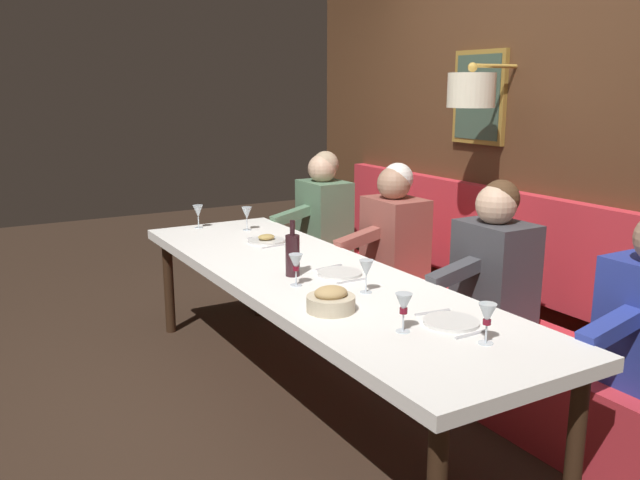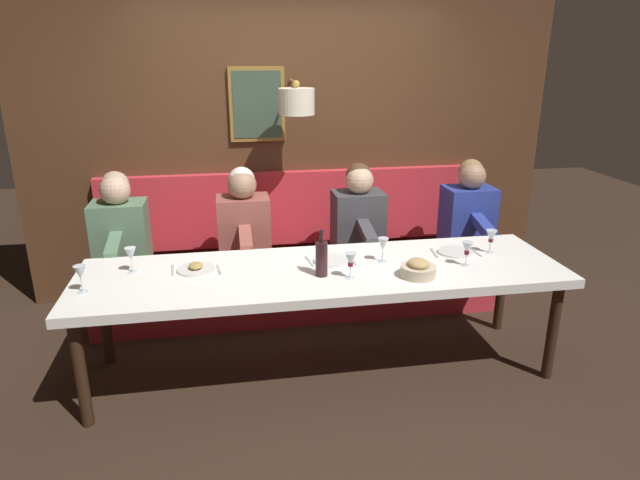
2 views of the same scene
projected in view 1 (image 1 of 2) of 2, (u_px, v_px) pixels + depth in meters
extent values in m
plane|color=#332319|center=(313.00, 401.00, 3.73)|extent=(12.00, 12.00, 0.00)
cube|color=white|center=(313.00, 280.00, 3.57)|extent=(0.90, 3.11, 0.06)
cylinder|color=#301E12|center=(169.00, 286.00, 4.70)|extent=(0.07, 0.07, 0.68)
cylinder|color=#301E12|center=(575.00, 449.00, 2.60)|extent=(0.07, 0.07, 0.68)
cylinder|color=#301E12|center=(259.00, 272.00, 5.05)|extent=(0.07, 0.07, 0.68)
cube|color=red|center=(438.00, 334.00, 4.11)|extent=(0.52, 3.31, 0.45)
cube|color=#51331E|center=(520.00, 131.00, 4.12)|extent=(0.10, 4.51, 2.90)
cube|color=red|center=(502.00, 239.00, 4.23)|extent=(0.10, 3.31, 0.64)
cube|color=olive|center=(480.00, 97.00, 4.30)|extent=(0.04, 0.45, 0.60)
cube|color=#384C3D|center=(477.00, 97.00, 4.29)|extent=(0.01, 0.39, 0.54)
cylinder|color=#B78E3D|center=(495.00, 66.00, 3.94)|extent=(0.35, 0.02, 0.02)
cylinder|color=beige|center=(471.00, 90.00, 3.89)|extent=(0.28, 0.28, 0.20)
sphere|color=#B78E3D|center=(473.00, 67.00, 3.86)|extent=(0.06, 0.06, 0.06)
cube|color=#283893|center=(611.00, 328.00, 2.68)|extent=(0.33, 0.09, 0.14)
cube|color=#3D3D42|center=(495.00, 273.00, 3.62)|extent=(0.30, 0.40, 0.56)
sphere|color=#D1A889|center=(496.00, 205.00, 3.53)|extent=(0.22, 0.22, 0.22)
sphere|color=#4C331E|center=(501.00, 198.00, 3.54)|extent=(0.20, 0.20, 0.20)
cube|color=#3D3D42|center=(455.00, 273.00, 3.47)|extent=(0.33, 0.09, 0.14)
cube|color=#934C42|center=(395.00, 240.00, 4.39)|extent=(0.30, 0.40, 0.56)
sphere|color=#A37A60|center=(394.00, 183.00, 4.30)|extent=(0.22, 0.22, 0.22)
sphere|color=silver|center=(398.00, 178.00, 4.30)|extent=(0.20, 0.20, 0.20)
cube|color=#934C42|center=(358.00, 239.00, 4.24)|extent=(0.33, 0.09, 0.14)
cube|color=#567A5B|center=(324.00, 217.00, 5.17)|extent=(0.30, 0.40, 0.56)
sphere|color=#D1A889|center=(322.00, 168.00, 5.07)|extent=(0.22, 0.22, 0.22)
sphere|color=tan|center=(326.00, 164.00, 5.08)|extent=(0.20, 0.20, 0.20)
cube|color=#567A5B|center=(291.00, 215.00, 5.01)|extent=(0.33, 0.09, 0.14)
cylinder|color=silver|center=(340.00, 273.00, 3.55)|extent=(0.24, 0.24, 0.01)
cube|color=silver|center=(351.00, 281.00, 3.42)|extent=(0.17, 0.02, 0.01)
cube|color=silver|center=(329.00, 267.00, 3.68)|extent=(0.18, 0.04, 0.01)
cylinder|color=silver|center=(451.00, 322.00, 2.82)|extent=(0.24, 0.24, 0.01)
cube|color=silver|center=(471.00, 334.00, 2.69)|extent=(0.17, 0.02, 0.01)
cube|color=silver|center=(433.00, 312.00, 2.95)|extent=(0.18, 0.04, 0.01)
cylinder|color=silver|center=(266.00, 241.00, 4.29)|extent=(0.24, 0.24, 0.01)
ellipsoid|color=#AD8E4C|center=(266.00, 237.00, 4.28)|extent=(0.11, 0.09, 0.04)
cube|color=silver|center=(274.00, 246.00, 4.16)|extent=(0.17, 0.04, 0.01)
cube|color=silver|center=(260.00, 237.00, 4.42)|extent=(0.18, 0.03, 0.01)
cylinder|color=silver|center=(199.00, 228.00, 4.72)|extent=(0.06, 0.06, 0.00)
cylinder|color=silver|center=(198.00, 222.00, 4.71)|extent=(0.01, 0.01, 0.07)
cone|color=silver|center=(198.00, 211.00, 4.69)|extent=(0.07, 0.07, 0.08)
cylinder|color=silver|center=(366.00, 292.00, 3.24)|extent=(0.06, 0.06, 0.00)
cylinder|color=silver|center=(366.00, 284.00, 3.23)|extent=(0.01, 0.01, 0.07)
cone|color=silver|center=(366.00, 269.00, 3.22)|extent=(0.07, 0.07, 0.08)
cylinder|color=silver|center=(296.00, 285.00, 3.36)|extent=(0.06, 0.06, 0.00)
cylinder|color=silver|center=(296.00, 278.00, 3.35)|extent=(0.01, 0.01, 0.07)
cone|color=silver|center=(296.00, 262.00, 3.33)|extent=(0.07, 0.07, 0.08)
cylinder|color=maroon|center=(296.00, 268.00, 3.34)|extent=(0.03, 0.03, 0.02)
cylinder|color=silver|center=(247.00, 230.00, 4.64)|extent=(0.06, 0.06, 0.00)
cylinder|color=silver|center=(247.00, 224.00, 4.64)|extent=(0.01, 0.01, 0.07)
cone|color=silver|center=(247.00, 213.00, 4.62)|extent=(0.07, 0.07, 0.08)
cylinder|color=silver|center=(486.00, 343.00, 2.60)|extent=(0.06, 0.06, 0.00)
cylinder|color=silver|center=(486.00, 333.00, 2.59)|extent=(0.01, 0.01, 0.07)
cone|color=silver|center=(487.00, 314.00, 2.57)|extent=(0.07, 0.07, 0.08)
cylinder|color=maroon|center=(487.00, 322.00, 2.58)|extent=(0.03, 0.03, 0.02)
cylinder|color=silver|center=(403.00, 331.00, 2.73)|extent=(0.06, 0.06, 0.00)
cylinder|color=silver|center=(403.00, 322.00, 2.72)|extent=(0.01, 0.01, 0.07)
cone|color=silver|center=(404.00, 304.00, 2.70)|extent=(0.07, 0.07, 0.08)
cylinder|color=maroon|center=(404.00, 311.00, 2.71)|extent=(0.03, 0.03, 0.02)
cylinder|color=#33191E|center=(293.00, 256.00, 3.51)|extent=(0.08, 0.08, 0.22)
cylinder|color=#33191E|center=(292.00, 228.00, 3.47)|extent=(0.03, 0.03, 0.08)
cylinder|color=beige|center=(331.00, 303.00, 2.97)|extent=(0.22, 0.22, 0.07)
ellipsoid|color=tan|center=(331.00, 293.00, 2.96)|extent=(0.15, 0.13, 0.06)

